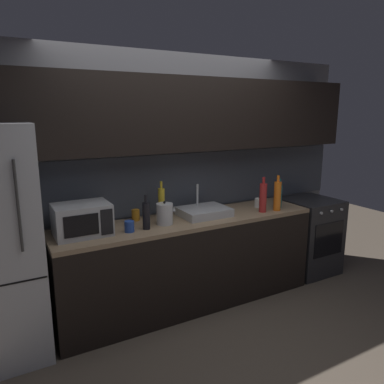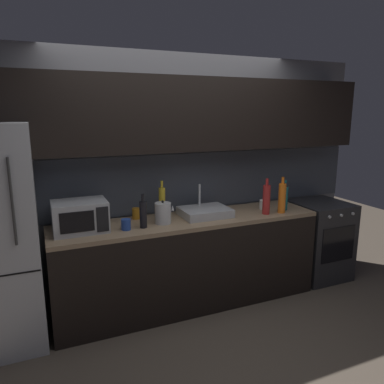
{
  "view_description": "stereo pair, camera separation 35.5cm",
  "coord_description": "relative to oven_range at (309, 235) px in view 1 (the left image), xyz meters",
  "views": [
    {
      "loc": [
        -1.65,
        -2.14,
        1.92
      ],
      "look_at": [
        0.03,
        0.9,
        1.16
      ],
      "focal_mm": 34.35,
      "sensor_mm": 36.0,
      "label": 1
    },
    {
      "loc": [
        -1.33,
        -2.29,
        1.92
      ],
      "look_at": [
        0.03,
        0.9,
        1.16
      ],
      "focal_mm": 34.35,
      "sensor_mm": 36.0,
      "label": 2
    }
  ],
  "objects": [
    {
      "name": "ground_plane",
      "position": [
        -1.66,
        -0.9,
        -0.45
      ],
      "size": [
        10.0,
        10.0,
        0.0
      ],
      "primitive_type": "plane",
      "color": "#4C4238"
    },
    {
      "name": "back_wall",
      "position": [
        -1.66,
        0.3,
        1.1
      ],
      "size": [
        4.38,
        0.44,
        2.5
      ],
      "color": "slate",
      "rests_on": "ground"
    },
    {
      "name": "counter_run",
      "position": [
        -1.66,
        0.0,
        -0.0
      ],
      "size": [
        2.64,
        0.6,
        0.9
      ],
      "color": "black",
      "rests_on": "ground"
    },
    {
      "name": "sink_basin",
      "position": [
        -1.47,
        0.03,
        0.49
      ],
      "size": [
        0.48,
        0.38,
        0.3
      ],
      "color": "#ADAFB5",
      "rests_on": "counter_run"
    },
    {
      "name": "wine_bottle_orange",
      "position": [
        -0.69,
        -0.17,
        0.61
      ],
      "size": [
        0.08,
        0.08,
        0.38
      ],
      "color": "orange",
      "rests_on": "counter_run"
    },
    {
      "name": "wine_bottle_dark",
      "position": [
        -2.15,
        -0.1,
        0.58
      ],
      "size": [
        0.07,
        0.07,
        0.31
      ],
      "color": "black",
      "rests_on": "counter_run"
    },
    {
      "name": "mug_white",
      "position": [
        -0.79,
        0.03,
        0.5
      ],
      "size": [
        0.07,
        0.07,
        0.1
      ],
      "primitive_type": "cylinder",
      "color": "silver",
      "rests_on": "counter_run"
    },
    {
      "name": "kettle",
      "position": [
        -1.94,
        -0.04,
        0.55
      ],
      "size": [
        0.19,
        0.15,
        0.22
      ],
      "color": "#B7BABF",
      "rests_on": "counter_run"
    },
    {
      "name": "wine_bottle_yellow",
      "position": [
        -1.88,
        0.16,
        0.6
      ],
      "size": [
        0.06,
        0.06,
        0.37
      ],
      "color": "gold",
      "rests_on": "counter_run"
    },
    {
      "name": "mug_blue",
      "position": [
        -2.31,
        -0.1,
        0.5
      ],
      "size": [
        0.08,
        0.08,
        0.1
      ],
      "primitive_type": "cylinder",
      "color": "#234299",
      "rests_on": "counter_run"
    },
    {
      "name": "microwave",
      "position": [
        -2.68,
        0.02,
        0.58
      ],
      "size": [
        0.46,
        0.35,
        0.27
      ],
      "color": "#A8AAAF",
      "rests_on": "counter_run"
    },
    {
      "name": "mug_amber",
      "position": [
        -2.14,
        0.2,
        0.5
      ],
      "size": [
        0.08,
        0.08,
        0.11
      ],
      "primitive_type": "cylinder",
      "color": "#B27019",
      "rests_on": "counter_run"
    },
    {
      "name": "wine_bottle_red",
      "position": [
        -0.87,
        -0.15,
        0.61
      ],
      "size": [
        0.08,
        0.08,
        0.37
      ],
      "color": "#A82323",
      "rests_on": "counter_run"
    },
    {
      "name": "oven_range",
      "position": [
        0.0,
        0.0,
        0.0
      ],
      "size": [
        0.6,
        0.62,
        0.9
      ],
      "color": "#232326",
      "rests_on": "ground"
    },
    {
      "name": "wine_bottle_teal",
      "position": [
        -0.59,
        -0.09,
        0.58
      ],
      "size": [
        0.06,
        0.06,
        0.32
      ],
      "color": "#19666B",
      "rests_on": "counter_run"
    }
  ]
}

